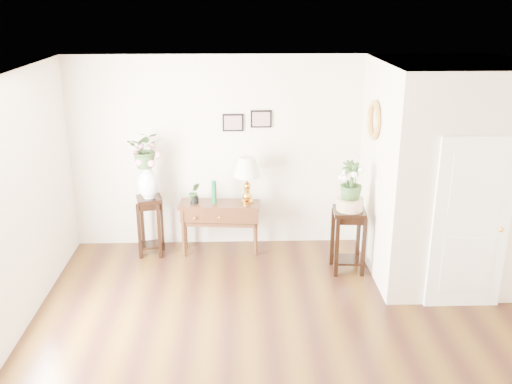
{
  "coord_description": "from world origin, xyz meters",
  "views": [
    {
      "loc": [
        -0.59,
        -5.24,
        3.57
      ],
      "look_at": [
        -0.37,
        1.3,
        1.3
      ],
      "focal_mm": 40.0,
      "sensor_mm": 36.0,
      "label": 1
    }
  ],
  "objects_px": {
    "console_table": "(220,228)",
    "plant_stand_a": "(151,226)",
    "plant_stand_b": "(348,240)",
    "table_lamp": "(247,179)"
  },
  "relations": [
    {
      "from": "console_table",
      "to": "plant_stand_b",
      "type": "distance_m",
      "value": 1.85
    },
    {
      "from": "console_table",
      "to": "table_lamp",
      "type": "xyz_separation_m",
      "value": [
        0.4,
        0.0,
        0.73
      ]
    },
    {
      "from": "table_lamp",
      "to": "plant_stand_a",
      "type": "height_order",
      "value": "table_lamp"
    },
    {
      "from": "console_table",
      "to": "plant_stand_b",
      "type": "height_order",
      "value": "plant_stand_b"
    },
    {
      "from": "console_table",
      "to": "table_lamp",
      "type": "height_order",
      "value": "table_lamp"
    },
    {
      "from": "plant_stand_b",
      "to": "plant_stand_a",
      "type": "bearing_deg",
      "value": 167.47
    },
    {
      "from": "console_table",
      "to": "plant_stand_a",
      "type": "distance_m",
      "value": 0.99
    },
    {
      "from": "console_table",
      "to": "plant_stand_a",
      "type": "bearing_deg",
      "value": -173.04
    },
    {
      "from": "console_table",
      "to": "plant_stand_a",
      "type": "height_order",
      "value": "plant_stand_a"
    },
    {
      "from": "console_table",
      "to": "plant_stand_a",
      "type": "xyz_separation_m",
      "value": [
        -0.99,
        -0.03,
        0.05
      ]
    }
  ]
}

